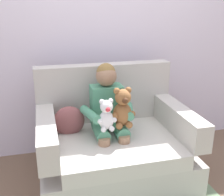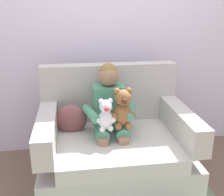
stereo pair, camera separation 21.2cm
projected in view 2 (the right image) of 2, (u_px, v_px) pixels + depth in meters
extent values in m
plane|color=brown|center=(115.00, 180.00, 2.43)|extent=(8.00, 8.00, 0.00)
cube|color=silver|center=(104.00, 21.00, 2.67)|extent=(6.00, 0.10, 2.60)
cube|color=#BCB7AD|center=(115.00, 165.00, 2.38)|extent=(1.22, 0.90, 0.31)
cube|color=beige|center=(117.00, 147.00, 2.24)|extent=(0.94, 0.76, 0.12)
cube|color=#BCB7AD|center=(109.00, 92.00, 2.56)|extent=(1.22, 0.14, 0.52)
cube|color=#BCB7AD|center=(47.00, 132.00, 2.11)|extent=(0.14, 0.76, 0.22)
cube|color=#BCB7AD|center=(182.00, 123.00, 2.26)|extent=(0.14, 0.76, 0.22)
cube|color=#4C9370|center=(109.00, 105.00, 2.34)|extent=(0.26, 0.16, 0.34)
sphere|color=#9E7556|center=(109.00, 76.00, 2.26)|extent=(0.17, 0.17, 0.17)
sphere|color=olive|center=(108.00, 73.00, 2.26)|extent=(0.16, 0.16, 0.16)
cylinder|color=#4C9370|center=(101.00, 131.00, 2.26)|extent=(0.11, 0.26, 0.11)
cylinder|color=#9E7556|center=(103.00, 155.00, 2.19)|extent=(0.09, 0.09, 0.30)
cylinder|color=#4C9370|center=(121.00, 129.00, 2.28)|extent=(0.11, 0.26, 0.11)
cylinder|color=#9E7556|center=(123.00, 153.00, 2.21)|extent=(0.09, 0.09, 0.30)
cylinder|color=#4C9370|center=(91.00, 113.00, 2.21)|extent=(0.13, 0.27, 0.07)
cylinder|color=#4C9370|center=(130.00, 111.00, 2.25)|extent=(0.13, 0.27, 0.07)
ellipsoid|color=white|center=(106.00, 120.00, 2.14)|extent=(0.12, 0.10, 0.15)
sphere|color=white|center=(106.00, 106.00, 2.09)|extent=(0.10, 0.10, 0.10)
sphere|color=#DB333D|center=(107.00, 109.00, 2.05)|extent=(0.04, 0.04, 0.04)
sphere|color=white|center=(101.00, 101.00, 2.08)|extent=(0.04, 0.04, 0.04)
sphere|color=white|center=(99.00, 121.00, 2.10)|extent=(0.04, 0.04, 0.04)
sphere|color=white|center=(102.00, 129.00, 2.11)|extent=(0.04, 0.04, 0.04)
sphere|color=white|center=(110.00, 101.00, 2.09)|extent=(0.04, 0.04, 0.04)
sphere|color=white|center=(113.00, 120.00, 2.11)|extent=(0.04, 0.04, 0.04)
sphere|color=white|center=(111.00, 129.00, 2.12)|extent=(0.04, 0.04, 0.04)
ellipsoid|color=brown|center=(123.00, 115.00, 2.18)|extent=(0.15, 0.13, 0.19)
sphere|color=brown|center=(123.00, 97.00, 2.12)|extent=(0.13, 0.13, 0.13)
sphere|color=#4C2D19|center=(124.00, 101.00, 2.07)|extent=(0.05, 0.05, 0.05)
sphere|color=brown|center=(117.00, 91.00, 2.10)|extent=(0.05, 0.05, 0.05)
sphere|color=brown|center=(114.00, 116.00, 2.13)|extent=(0.05, 0.05, 0.05)
sphere|color=brown|center=(118.00, 126.00, 2.14)|extent=(0.06, 0.06, 0.06)
sphere|color=brown|center=(129.00, 91.00, 2.12)|extent=(0.05, 0.05, 0.05)
sphere|color=brown|center=(132.00, 115.00, 2.15)|extent=(0.05, 0.05, 0.05)
sphere|color=brown|center=(129.00, 126.00, 2.16)|extent=(0.06, 0.06, 0.06)
ellipsoid|color=#8C4C4C|center=(72.00, 119.00, 2.36)|extent=(0.26, 0.12, 0.26)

